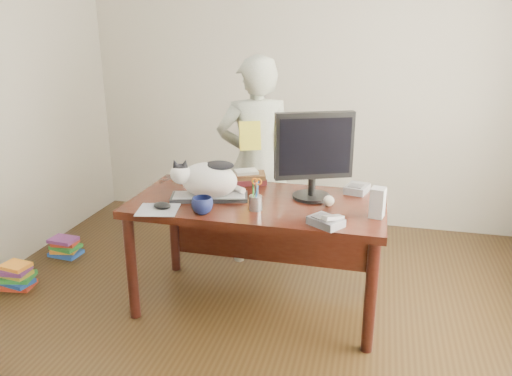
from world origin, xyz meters
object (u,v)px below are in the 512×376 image
object	(u,v)px
cat	(207,178)
phone	(327,221)
book_pile_a	(16,276)
keyboard	(210,197)
person	(256,162)
desk	(261,218)
pen_cup	(256,201)
baseball	(329,201)
mouse	(162,206)
monitor	(314,151)
calculator	(357,188)
coffee_mug	(202,205)
speaker	(378,203)
book_pile_b	(65,247)
book_stack	(248,177)

from	to	relation	value
cat	phone	distance (m)	0.84
book_pile_a	keyboard	bearing A→B (deg)	6.23
person	desk	bearing A→B (deg)	84.59
pen_cup	baseball	xyz separation A→B (m)	(0.42, 0.17, -0.02)
person	cat	bearing A→B (deg)	56.85
mouse	phone	xyz separation A→B (m)	(0.99, -0.01, 0.00)
monitor	calculator	bearing A→B (deg)	14.25
monitor	coffee_mug	bearing A→B (deg)	-168.42
baseball	calculator	world-z (taller)	baseball
speaker	baseball	world-z (taller)	speaker
speaker	monitor	bearing A→B (deg)	162.73
monitor	pen_cup	world-z (taller)	monitor
mouse	keyboard	bearing A→B (deg)	37.55
mouse	book_pile_b	world-z (taller)	mouse
coffee_mug	person	bearing A→B (deg)	85.25
pen_cup	person	world-z (taller)	person
keyboard	phone	bearing A→B (deg)	-34.30
speaker	cat	bearing A→B (deg)	-171.98
pen_cup	book_pile_a	size ratio (longest dim) A/B	0.75
person	mouse	bearing A→B (deg)	48.48
baseball	calculator	bearing A→B (deg)	63.68
person	book_pile_a	bearing A→B (deg)	7.01
phone	cat	bearing A→B (deg)	-163.85
coffee_mug	speaker	bearing A→B (deg)	10.82
person	book_pile_a	distance (m)	1.94
calculator	person	xyz separation A→B (m)	(-0.79, 0.36, 0.03)
phone	monitor	bearing A→B (deg)	142.35
keyboard	calculator	xyz separation A→B (m)	(0.91, 0.36, 0.01)
desk	calculator	distance (m)	0.67
book_stack	calculator	world-z (taller)	book_stack
cat	pen_cup	bearing A→B (deg)	-33.73
mouse	speaker	xyz separation A→B (m)	(1.26, 0.19, 0.06)
cat	mouse	world-z (taller)	cat
monitor	book_stack	size ratio (longest dim) A/B	1.92
desk	cat	distance (m)	0.45
coffee_mug	speaker	distance (m)	1.02
desk	speaker	distance (m)	0.80
pen_cup	calculator	xyz separation A→B (m)	(0.58, 0.49, -0.03)
keyboard	book_stack	size ratio (longest dim) A/B	1.78
pen_cup	speaker	size ratio (longest dim) A/B	1.15
desk	speaker	bearing A→B (deg)	-13.87
mouse	calculator	xyz separation A→B (m)	(1.13, 0.62, 0.00)
monitor	book_pile_a	xyz separation A→B (m)	(-2.08, -0.31, -0.98)
monitor	book_pile_a	bearing A→B (deg)	165.68
person	book_pile_b	distance (m)	1.73
cat	pen_cup	distance (m)	0.38
cat	keyboard	bearing A→B (deg)	8.36
phone	book_stack	xyz separation A→B (m)	(-0.62, 0.66, 0.01)
pen_cup	calculator	world-z (taller)	pen_cup
book_stack	mouse	bearing A→B (deg)	-141.92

